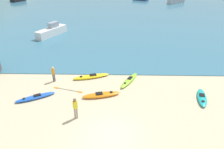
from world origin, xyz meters
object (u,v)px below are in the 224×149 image
kayak_on_sand_2 (129,80)px  loose_paddle (68,90)px  kayak_on_sand_4 (91,76)px  person_near_foreground (75,107)px  moored_boat_1 (176,1)px  kayak_on_sand_0 (101,95)px  kayak_on_sand_1 (202,97)px  moored_boat_4 (52,31)px  person_near_waterline (53,73)px  kayak_on_sand_3 (35,97)px

kayak_on_sand_2 → loose_paddle: 5.75m
kayak_on_sand_4 → person_near_foreground: (-0.42, -6.17, 0.83)m
kayak_on_sand_2 → moored_boat_1: moored_boat_1 is taller
kayak_on_sand_0 → kayak_on_sand_1: kayak_on_sand_0 is taller
moored_boat_4 → kayak_on_sand_2: bearing=-51.5°
person_near_waterline → moored_boat_1: size_ratio=0.30×
kayak_on_sand_4 → moored_boat_4: bearing=119.2°
kayak_on_sand_3 → moored_boat_4: bearing=100.5°
kayak_on_sand_0 → person_near_waterline: person_near_waterline is taller
kayak_on_sand_0 → moored_boat_1: (16.88, 45.29, 0.50)m
kayak_on_sand_1 → moored_boat_4: bearing=135.4°
kayak_on_sand_3 → loose_paddle: (2.42, 1.39, -0.12)m
person_near_foreground → moored_boat_4: size_ratio=0.31×
kayak_on_sand_4 → loose_paddle: (-1.83, -2.34, -0.13)m
kayak_on_sand_2 → kayak_on_sand_4: 3.75m
person_near_foreground → moored_boat_1: person_near_foreground is taller
kayak_on_sand_4 → moored_boat_4: (-7.41, 13.26, 0.58)m
kayak_on_sand_1 → moored_boat_1: moored_boat_1 is taller
moored_boat_4 → person_near_waterline: bearing=-74.2°
kayak_on_sand_3 → person_near_waterline: size_ratio=2.04×
kayak_on_sand_1 → kayak_on_sand_0: bearing=178.8°
person_near_waterline → kayak_on_sand_1: bearing=-11.6°
kayak_on_sand_2 → person_near_waterline: person_near_waterline is taller
kayak_on_sand_0 → person_near_waterline: size_ratio=2.13×
kayak_on_sand_2 → person_near_foreground: 6.90m
person_near_waterline → kayak_on_sand_4: bearing=12.8°
loose_paddle → person_near_foreground: bearing=-69.9°
kayak_on_sand_0 → kayak_on_sand_3: (-5.44, -0.44, -0.02)m
kayak_on_sand_0 → kayak_on_sand_1: size_ratio=1.14×
kayak_on_sand_2 → person_near_foreground: bearing=-126.9°
kayak_on_sand_0 → kayak_on_sand_2: size_ratio=1.03×
kayak_on_sand_1 → loose_paddle: bearing=174.4°
person_near_foreground → loose_paddle: bearing=110.1°
kayak_on_sand_0 → kayak_on_sand_2: bearing=46.1°
kayak_on_sand_2 → moored_boat_4: moored_boat_4 is taller
kayak_on_sand_2 → moored_boat_1: size_ratio=0.62×
kayak_on_sand_1 → moored_boat_1: size_ratio=0.56×
kayak_on_sand_0 → kayak_on_sand_1: bearing=-1.2°
moored_boat_1 → moored_boat_4: size_ratio=0.96×
kayak_on_sand_1 → person_near_waterline: (-13.01, 2.68, 0.74)m
person_near_foreground → kayak_on_sand_2: bearing=53.1°
kayak_on_sand_3 → person_near_foreground: (3.82, -2.44, 0.84)m
kayak_on_sand_1 → kayak_on_sand_4: bearing=160.1°
kayak_on_sand_3 → person_near_waterline: bearing=74.6°
kayak_on_sand_1 → moored_boat_4: 23.84m
kayak_on_sand_0 → kayak_on_sand_4: 3.49m
person_near_foreground → kayak_on_sand_4: bearing=86.1°
kayak_on_sand_0 → kayak_on_sand_2: (2.49, 2.59, -0.00)m
kayak_on_sand_4 → person_near_waterline: bearing=-167.2°
loose_paddle → moored_boat_4: bearing=109.7°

